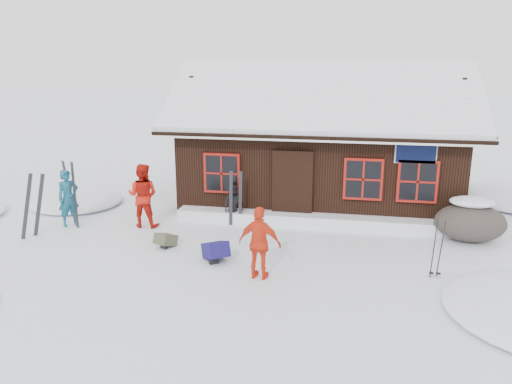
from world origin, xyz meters
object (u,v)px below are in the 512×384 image
(skier_crouched, at_px, (233,203))
(boulder, at_px, (470,221))
(ski_poles, at_px, (437,249))
(backpack_olive, at_px, (166,242))
(skier_orange_right, at_px, (260,243))
(ski_pair_left, at_px, (33,206))
(skier_orange_left, at_px, (143,195))
(skier_teal, at_px, (68,198))
(backpack_blue, at_px, (216,254))

(skier_crouched, relative_size, boulder, 0.63)
(ski_poles, height_order, backpack_olive, ski_poles)
(skier_orange_right, distance_m, backpack_olive, 2.97)
(skier_orange_right, height_order, skier_crouched, skier_orange_right)
(ski_pair_left, bearing_deg, ski_poles, -35.52)
(skier_orange_left, relative_size, boulder, 1.01)
(skier_teal, relative_size, skier_orange_right, 1.01)
(backpack_olive, bearing_deg, skier_orange_right, -5.55)
(backpack_blue, bearing_deg, ski_pair_left, 137.48)
(skier_teal, bearing_deg, backpack_olive, -70.13)
(skier_orange_right, height_order, ski_pair_left, ski_pair_left)
(ski_pair_left, bearing_deg, boulder, -22.40)
(skier_teal, height_order, skier_orange_left, skier_orange_left)
(skier_orange_left, xyz_separation_m, skier_orange_right, (3.73, -2.73, -0.10))
(skier_orange_left, distance_m, boulder, 8.56)
(skier_orange_left, relative_size, skier_crouched, 1.60)
(backpack_olive, bearing_deg, ski_poles, 16.31)
(skier_orange_right, distance_m, ski_poles, 3.71)
(ski_poles, xyz_separation_m, backpack_olive, (-6.22, 0.57, -0.49))
(skier_orange_right, bearing_deg, skier_teal, -13.55)
(boulder, height_order, ski_poles, ski_poles)
(skier_teal, xyz_separation_m, skier_orange_left, (2.03, 0.33, 0.09))
(skier_teal, xyz_separation_m, skier_orange_right, (5.76, -2.40, -0.01))
(backpack_blue, bearing_deg, ski_poles, -34.46)
(skier_orange_left, xyz_separation_m, backpack_blue, (2.58, -2.00, -0.70))
(boulder, relative_size, ski_poles, 1.32)
(ski_pair_left, distance_m, backpack_blue, 5.10)
(skier_teal, bearing_deg, skier_orange_right, -73.98)
(ski_poles, bearing_deg, boulder, 64.42)
(skier_crouched, relative_size, ski_poles, 0.83)
(backpack_olive, bearing_deg, skier_crouched, 83.40)
(skier_crouched, bearing_deg, backpack_olive, -154.03)
(skier_crouched, height_order, boulder, skier_crouched)
(backpack_olive, bearing_deg, ski_pair_left, -160.00)
(skier_crouched, relative_size, backpack_blue, 1.72)
(boulder, distance_m, backpack_blue, 6.46)
(skier_orange_right, xyz_separation_m, boulder, (4.81, 3.20, -0.26))
(skier_orange_right, bearing_deg, skier_crouched, -59.19)
(boulder, height_order, backpack_olive, boulder)
(ski_poles, height_order, backpack_blue, ski_poles)
(ski_pair_left, xyz_separation_m, ski_poles, (9.80, -0.66, -0.20))
(skier_orange_left, xyz_separation_m, ski_poles, (7.37, -1.98, -0.26))
(skier_orange_right, xyz_separation_m, backpack_olive, (-2.58, 1.32, -0.65))
(skier_orange_left, height_order, skier_crouched, skier_orange_left)
(skier_orange_left, bearing_deg, skier_orange_right, 142.82)
(skier_crouched, distance_m, ski_poles, 5.75)
(skier_orange_left, distance_m, skier_orange_right, 4.63)
(boulder, bearing_deg, skier_crouched, 177.05)
(skier_teal, xyz_separation_m, ski_poles, (9.40, -1.65, -0.17))
(skier_orange_right, bearing_deg, skier_orange_left, -27.10)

